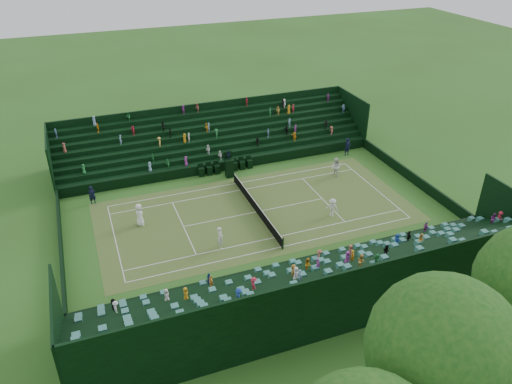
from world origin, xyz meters
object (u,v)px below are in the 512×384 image
tennis_net (256,207)px  player_far_east (332,207)px  umpire_chair (229,165)px  player_near_west (140,215)px  player_near_east (220,238)px  player_far_west (336,167)px

tennis_net → player_far_east: 6.47m
tennis_net → umpire_chair: umpire_chair is taller
tennis_net → player_near_west: (-1.55, -9.63, 0.46)m
tennis_net → player_near_west: size_ratio=5.93×
player_far_east → player_near_east: bearing=-128.8°
umpire_chair → player_far_east: (9.95, 5.90, -0.37)m
umpire_chair → player_near_east: (11.00, -4.33, -0.25)m
player_near_east → player_far_east: size_ratio=1.14×
player_far_west → player_far_east: player_far_west is taller
player_far_west → tennis_net: bearing=-83.2°
player_near_west → player_far_west: (-1.90, 19.22, -0.01)m
player_near_east → player_near_west: bearing=38.7°
player_far_west → player_far_east: size_ratio=1.18×
player_near_west → player_near_east: 7.52m
umpire_chair → player_near_east: bearing=-21.5°
umpire_chair → player_near_east: 11.82m
player_far_east → tennis_net: bearing=-160.6°
umpire_chair → player_near_west: (5.57, -9.54, -0.21)m
player_near_east → player_far_east: bearing=-89.3°
umpire_chair → player_near_east: umpire_chair is taller
player_near_west → player_far_west: 19.32m
player_near_east → player_far_west: size_ratio=0.97×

